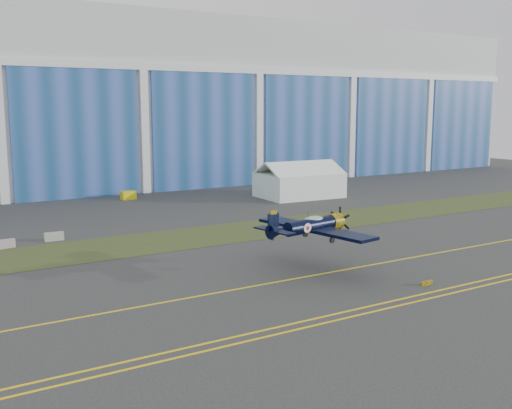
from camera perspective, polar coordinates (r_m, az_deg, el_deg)
ground at (r=48.52m, az=-13.63°, el=-7.91°), size 260.00×260.00×0.00m
grass_median at (r=61.56m, az=-17.66°, el=-4.41°), size 260.00×10.00×0.02m
taxiway_centreline at (r=43.99m, az=-11.59°, el=-9.62°), size 200.00×0.20×0.02m
edge_line_near at (r=35.76m, az=-6.22°, el=-14.01°), size 80.00×0.20×0.02m
edge_line_far at (r=36.60m, az=-6.91°, el=-13.46°), size 80.00×0.20×0.02m
guard_board_right at (r=50.22m, az=15.97°, el=-7.21°), size 1.20×0.15×0.35m
warbird at (r=51.96m, az=5.19°, el=-2.02°), size 11.95×13.70×3.64m
tent at (r=94.93m, az=4.13°, el=2.45°), size 12.87×9.75×5.76m
tug at (r=94.55m, az=-12.06°, el=0.87°), size 2.22×1.45×1.27m
gse_box at (r=110.56m, az=5.27°, el=2.32°), size 2.95×2.04×1.61m
barrier_a at (r=65.55m, az=-22.83°, el=-3.50°), size 2.06×0.86×0.90m
barrier_b at (r=67.47m, az=-18.69°, el=-2.91°), size 2.02×0.65×0.90m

